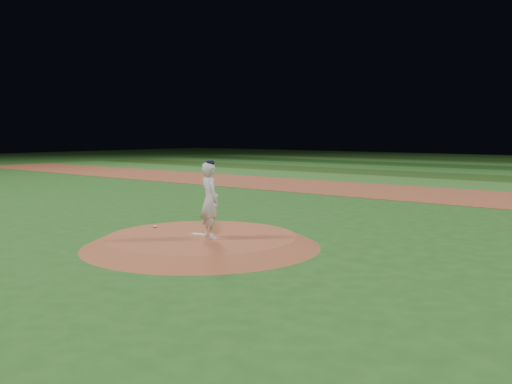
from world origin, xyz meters
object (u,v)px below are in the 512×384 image
pitchers_mound (202,241)px  pitching_rubber (203,234)px  rosin_bag (155,226)px  pitcher_on_mound (210,200)px

pitchers_mound → pitching_rubber: pitching_rubber is taller
pitchers_mound → pitching_rubber: size_ratio=9.79×
pitchers_mound → rosin_bag: rosin_bag is taller
pitcher_on_mound → rosin_bag: bearing=175.6°
pitchers_mound → rosin_bag: (-1.69, 0.06, 0.15)m
pitchers_mound → pitcher_on_mound: 1.07m
pitching_rubber → rosin_bag: size_ratio=5.18×
pitcher_on_mound → pitchers_mound: bearing=164.8°
pitching_rubber → pitcher_on_mound: (0.38, -0.16, 0.86)m
rosin_bag → pitcher_on_mound: pitcher_on_mound is taller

